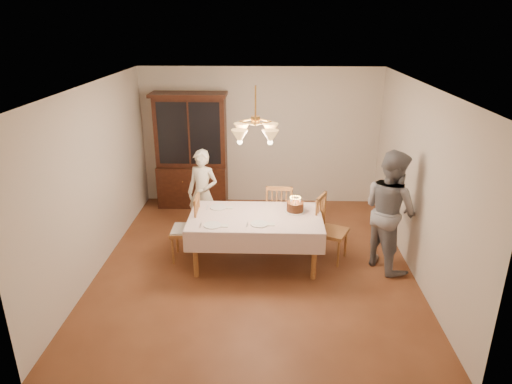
{
  "coord_description": "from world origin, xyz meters",
  "views": [
    {
      "loc": [
        0.21,
        -5.98,
        3.41
      ],
      "look_at": [
        0.0,
        0.2,
        1.05
      ],
      "focal_mm": 32.0,
      "sensor_mm": 36.0,
      "label": 1
    }
  ],
  "objects_px": {
    "birthday_cake": "(295,207)",
    "chair_far_side": "(279,215)",
    "elderly_woman": "(203,193)",
    "china_hutch": "(192,153)",
    "dining_table": "(256,221)"
  },
  "relations": [
    {
      "from": "china_hutch",
      "to": "elderly_woman",
      "type": "height_order",
      "value": "china_hutch"
    },
    {
      "from": "elderly_woman",
      "to": "chair_far_side",
      "type": "bearing_deg",
      "value": 9.65
    },
    {
      "from": "china_hutch",
      "to": "birthday_cake",
      "type": "relative_size",
      "value": 7.2
    },
    {
      "from": "elderly_woman",
      "to": "birthday_cake",
      "type": "xyz_separation_m",
      "value": [
        1.47,
        -0.78,
        0.1
      ]
    },
    {
      "from": "dining_table",
      "to": "birthday_cake",
      "type": "height_order",
      "value": "birthday_cake"
    },
    {
      "from": "chair_far_side",
      "to": "china_hutch",
      "type": "bearing_deg",
      "value": 137.34
    },
    {
      "from": "chair_far_side",
      "to": "birthday_cake",
      "type": "distance_m",
      "value": 0.72
    },
    {
      "from": "dining_table",
      "to": "elderly_woman",
      "type": "xyz_separation_m",
      "value": [
        -0.9,
        0.96,
        0.04
      ]
    },
    {
      "from": "elderly_woman",
      "to": "birthday_cake",
      "type": "height_order",
      "value": "elderly_woman"
    },
    {
      "from": "birthday_cake",
      "to": "chair_far_side",
      "type": "bearing_deg",
      "value": 111.04
    },
    {
      "from": "chair_far_side",
      "to": "elderly_woman",
      "type": "xyz_separation_m",
      "value": [
        -1.25,
        0.21,
        0.28
      ]
    },
    {
      "from": "dining_table",
      "to": "china_hutch",
      "type": "distance_m",
      "value": 2.62
    },
    {
      "from": "elderly_woman",
      "to": "birthday_cake",
      "type": "bearing_deg",
      "value": -8.67
    },
    {
      "from": "elderly_woman",
      "to": "birthday_cake",
      "type": "distance_m",
      "value": 1.67
    },
    {
      "from": "dining_table",
      "to": "chair_far_side",
      "type": "xyz_separation_m",
      "value": [
        0.35,
        0.74,
        -0.24
      ]
    }
  ]
}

